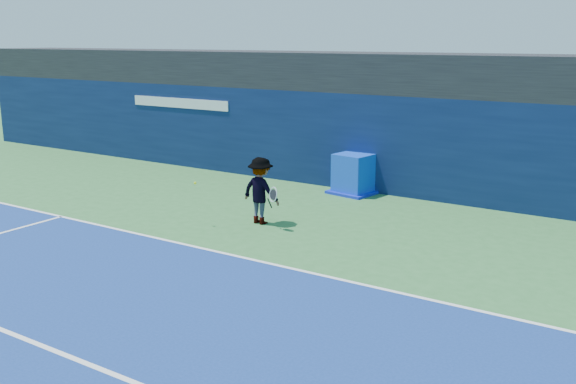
{
  "coord_description": "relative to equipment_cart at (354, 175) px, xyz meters",
  "views": [
    {
      "loc": [
        9.06,
        -7.58,
        4.67
      ],
      "look_at": [
        0.81,
        5.2,
        1.0
      ],
      "focal_mm": 40.0,
      "sensor_mm": 36.0,
      "label": 1
    }
  ],
  "objects": [
    {
      "name": "equipment_cart",
      "position": [
        0.0,
        0.0,
        0.0
      ],
      "size": [
        1.46,
        1.46,
        1.23
      ],
      "color": "#0E3BC7",
      "rests_on": "ground"
    },
    {
      "name": "ground",
      "position": [
        -0.34,
        -9.68,
        -0.56
      ],
      "size": [
        80.0,
        80.0,
        0.0
      ],
      "primitive_type": "plane",
      "color": "#326F35",
      "rests_on": "ground"
    },
    {
      "name": "baseline",
      "position": [
        -0.34,
        -6.68,
        -0.55
      ],
      "size": [
        24.0,
        0.1,
        0.01
      ],
      "primitive_type": "cube",
      "color": "white",
      "rests_on": "ground"
    },
    {
      "name": "tennis_player",
      "position": [
        -0.5,
        -4.25,
        0.3
      ],
      "size": [
        1.33,
        0.76,
        1.72
      ],
      "color": "white",
      "rests_on": "ground"
    },
    {
      "name": "back_wall_assembly",
      "position": [
        -0.34,
        0.82,
        0.94
      ],
      "size": [
        36.0,
        1.03,
        3.0
      ],
      "color": "#0B193E",
      "rests_on": "ground"
    },
    {
      "name": "tennis_ball",
      "position": [
        -1.76,
        -5.32,
        0.55
      ],
      "size": [
        0.07,
        0.07,
        0.07
      ],
      "color": "#BAD117",
      "rests_on": "ground"
    },
    {
      "name": "stadium_band",
      "position": [
        -0.34,
        1.82,
        3.04
      ],
      "size": [
        36.0,
        3.0,
        1.2
      ],
      "primitive_type": "cube",
      "color": "black",
      "rests_on": "back_wall_assembly"
    },
    {
      "name": "service_line",
      "position": [
        -0.34,
        -11.68,
        -0.55
      ],
      "size": [
        24.0,
        0.1,
        0.01
      ],
      "primitive_type": "cube",
      "color": "white",
      "rests_on": "ground"
    }
  ]
}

